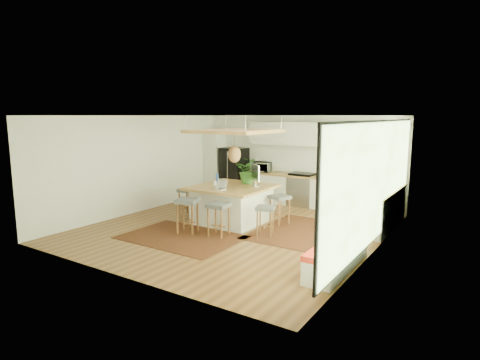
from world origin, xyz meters
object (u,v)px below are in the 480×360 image
Objects in this scene: stool_left_side at (188,202)px; microwave at (262,166)px; island_plant at (248,173)px; stool_right_front at (265,220)px; monitor at (255,176)px; stool_near_right at (218,221)px; fridge at (234,169)px; island at (232,204)px; stool_right_back at (280,210)px; laptop at (219,184)px; stool_near_left at (188,218)px.

microwave reaches higher than stool_left_side.
microwave is 2.27m from island_plant.
island_plant reaches higher than stool_right_front.
monitor is 2.61m from microwave.
fridge is at bearing 119.17° from stool_near_right.
fridge is 3.25m from island.
microwave is (0.72, 2.77, 0.76)m from stool_left_side.
laptop is at bearing -140.10° from stool_right_back.
fridge is 4.49m from stool_right_front.
stool_right_back is (-0.17, 1.03, 0.00)m from stool_right_front.
stool_right_front is (0.87, 0.61, 0.00)m from stool_near_right.
stool_right_front is at bearing 35.33° from stool_near_right.
stool_near_right is at bearing -44.69° from laptop.
stool_near_left reaches higher than stool_right_front.
stool_near_left is 1.16× the size of island_plant.
island reaches higher than stool_right_back.
stool_near_left is at bearing -103.69° from island_plant.
stool_near_left is at bearing -63.94° from fridge.
laptop is at bearing 177.70° from stool_right_front.
island is at bearing -91.21° from microwave.
stool_near_right is 1.11× the size of stool_right_front.
stool_left_side is at bearing -119.80° from microwave.
island_plant is at bearing -84.41° from microwave.
island is 3.25× the size of microwave.
stool_near_right is 1.74m from monitor.
laptop is (1.70, -3.21, 0.12)m from fridge.
stool_near_left is 1.81m from stool_right_front.
microwave is (-1.10, 3.87, 0.76)m from stool_near_right.
fridge is 4.48m from stool_near_right.
stool_left_side is at bearing 148.91° from stool_near_right.
fridge is 2.85m from island_plant.
stool_near_right is 1.07m from laptop.
fridge is at bearing 164.02° from microwave.
stool_near_right is (0.43, -1.18, -0.11)m from island.
stool_right_back is at bearing 22.40° from island.
stool_near_right is 1.10× the size of island_plant.
laptop is (-1.17, -0.98, 0.70)m from stool_right_back.
fridge reaches higher than island_plant.
stool_near_left is 1.40× the size of microwave.
stool_near_right is 2.11× the size of laptop.
laptop is at bearing -17.67° from stool_left_side.
island reaches higher than stool_left_side.
microwave is at bearing 110.74° from island_plant.
stool_left_side is at bearing 169.79° from stool_right_front.
stool_left_side is (0.35, -2.78, -0.57)m from fridge.
stool_left_side reaches higher than stool_right_front.
fridge reaches higher than monitor.
island is 1.26m from stool_near_right.
monitor is (0.82, 1.70, 0.83)m from stool_near_left.
stool_left_side is 1.86m from island_plant.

